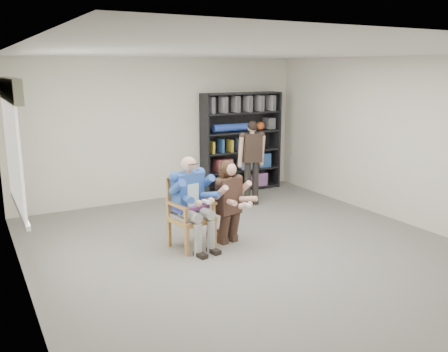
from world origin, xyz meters
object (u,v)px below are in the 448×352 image
armchair (191,213)px  kneeling_woman (230,203)px  standing_man (252,163)px  bookshelf (241,142)px  seated_man (191,203)px

armchair → kneeling_woman: kneeling_woman is taller
armchair → standing_man: size_ratio=0.65×
standing_man → bookshelf: bearing=76.4°
seated_man → bookshelf: bearing=37.6°
kneeling_woman → bookshelf: bookshelf is taller
armchair → bookshelf: bearing=37.6°
bookshelf → kneeling_woman: bearing=-123.8°
seated_man → bookshelf: 3.54m
armchair → seated_man: bearing=0.0°
armchair → kneeling_woman: (0.58, -0.12, 0.10)m
seated_man → bookshelf: bookshelf is taller
bookshelf → standing_man: bearing=-110.9°
armchair → kneeling_woman: 0.60m
seated_man → kneeling_woman: seated_man is taller
armchair → bookshelf: 3.56m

